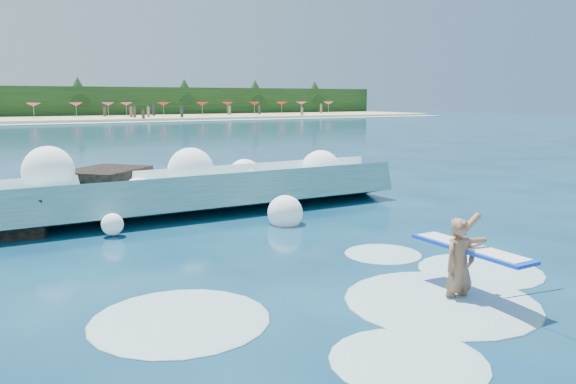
# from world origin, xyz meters

# --- Properties ---
(ground) EXTENTS (200.00, 200.00, 0.00)m
(ground) POSITION_xyz_m (0.00, 0.00, 0.00)
(ground) COLOR #082943
(ground) RESTS_ON ground
(wet_band) EXTENTS (140.00, 5.00, 0.08)m
(wet_band) POSITION_xyz_m (0.00, 67.00, 0.04)
(wet_band) COLOR silver
(wet_band) RESTS_ON ground
(breaking_wave) EXTENTS (17.89, 2.79, 1.54)m
(breaking_wave) POSITION_xyz_m (-1.70, 6.78, 0.54)
(breaking_wave) COLOR teal
(breaking_wave) RESTS_ON ground
(surfer_with_board) EXTENTS (0.85, 2.81, 1.61)m
(surfer_with_board) POSITION_xyz_m (2.23, -2.24, 0.59)
(surfer_with_board) COLOR #946145
(surfer_with_board) RESTS_ON ground
(wave_spray) EXTENTS (15.49, 4.37, 2.18)m
(wave_spray) POSITION_xyz_m (-2.18, 6.67, 0.97)
(wave_spray) COLOR white
(wave_spray) RESTS_ON ground
(surf_foam) EXTENTS (9.43, 5.69, 0.15)m
(surf_foam) POSITION_xyz_m (1.26, -1.72, 0.00)
(surf_foam) COLOR silver
(surf_foam) RESTS_ON ground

